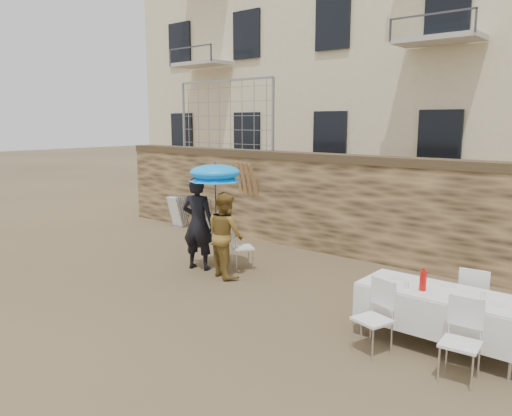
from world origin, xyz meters
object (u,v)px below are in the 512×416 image
Objects in this scene: couple_chair_right at (243,246)px; table_chair_back at (475,299)px; banquet_table at (442,294)px; woman_dress at (225,235)px; table_chair_front_left at (372,318)px; couple_chair_left at (218,241)px; chair_stack_right at (205,214)px; table_chair_front_right at (460,342)px; chair_stack_left at (183,210)px; umbrella at (215,176)px; soda_bottle at (423,281)px; man_suit at (198,223)px.

table_chair_back is (4.54, -0.17, 0.00)m from couple_chair_right.
table_chair_back is (0.20, 0.80, -0.25)m from banquet_table.
couple_chair_right is at bearing -8.53° from table_chair_back.
woman_dress reaches higher than banquet_table.
woman_dress is 1.71× the size of table_chair_front_left.
couple_chair_left reaches higher than chair_stack_right.
chair_stack_left is at bearing 152.18° from table_chair_front_right.
umbrella is 5.48m from table_chair_front_right.
chair_stack_left is (-7.85, 3.82, -0.02)m from table_chair_front_left.
umbrella is 7.83× the size of soda_bottle.
banquet_table is at bearing -157.47° from couple_chair_right.
couple_chair_left is (-0.75, 0.55, -0.34)m from woman_dress.
woman_dress is at bearing 179.17° from table_chair_front_left.
woman_dress is at bearing -32.43° from chair_stack_left.
umbrella is 4.81m from chair_stack_left.
soda_bottle is (4.84, -1.12, 0.43)m from couple_chair_left.
man_suit is 3.68m from chair_stack_right.
table_chair_front_right is 1.00× the size of table_chair_back.
woman_dress is at bearing 162.75° from man_suit.
table_chair_front_left reaches higher than chair_stack_left.
table_chair_back is at bearing 79.49° from table_chair_front_left.
woman_dress is at bearing -1.54° from table_chair_back.
chair_stack_left is (-4.16, 2.64, -0.36)m from woman_dress.
chair_stack_right is (0.90, 0.00, 0.00)m from chair_stack_left.
table_chair_front_left is at bearing -28.77° from chair_stack_right.
table_chair_front_left is at bearing -128.66° from banquet_table.
woman_dress reaches higher than table_chair_front_right.
table_chair_front_right is (5.54, -1.72, 0.00)m from couple_chair_left.
couple_chair_right is at bearing 56.31° from umbrella.
table_chair_front_left is at bearing 175.28° from table_chair_front_right.
couple_chair_left is at bearing 175.59° from table_chair_front_left.
table_chair_front_left is (4.44, -1.72, 0.00)m from couple_chair_left.
table_chair_front_right reaches higher than banquet_table.
umbrella is 2.21× the size of chair_stack_right.
couple_chair_right is 5.13m from table_chair_front_right.
couple_chair_right is (0.70, 0.55, -0.47)m from man_suit.
couple_chair_left is 5.13m from banquet_table.
man_suit is 1.00m from couple_chair_right.
soda_bottle is at bearing 60.79° from table_chair_back.
table_chair_front_left is at bearing -17.47° from umbrella.
couple_chair_left is 5.80m from table_chair_front_right.
umbrella is at bearing -3.07° from table_chair_back.
man_suit reaches higher than table_chair_front_right.
man_suit is 1.06m from umbrella.
soda_bottle is 0.28× the size of chair_stack_right.
table_chair_front_right is at bearing 94.57° from table_chair_back.
umbrella is at bearing -33.73° from chair_stack_left.
man_suit reaches higher than banquet_table.
couple_chair_right and table_chair_back have the same top height.
umbrella is at bearing 137.50° from couple_chair_left.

